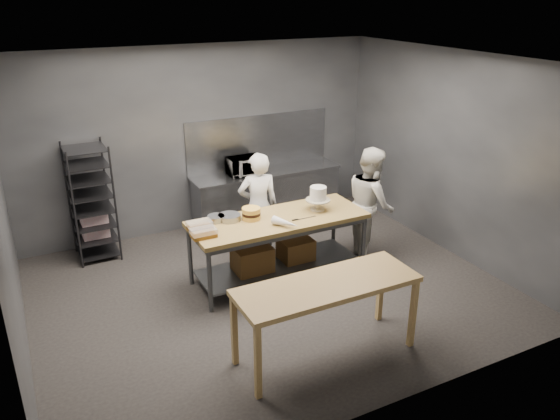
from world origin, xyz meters
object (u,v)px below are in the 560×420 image
object	(u,v)px
work_table	(275,241)
microwave	(244,166)
near_counter	(327,290)
chef_behind	(258,206)
chef_right	(371,203)
layer_cake	(251,214)
frosted_cake_stand	(318,196)
speed_rack	(92,203)

from	to	relation	value
work_table	microwave	size ratio (longest dim) A/B	4.43
near_counter	chef_behind	world-z (taller)	chef_behind
work_table	microwave	bearing A→B (deg)	79.00
chef_right	layer_cake	xyz separation A→B (m)	(-1.87, 0.10, 0.15)
chef_right	frosted_cake_stand	xyz separation A→B (m)	(-0.91, -0.02, 0.28)
work_table	speed_rack	xyz separation A→B (m)	(-2.09, 1.85, 0.28)
near_counter	chef_right	distance (m)	2.57
work_table	layer_cake	world-z (taller)	layer_cake
work_table	chef_right	world-z (taller)	chef_right
chef_behind	frosted_cake_stand	distance (m)	0.98
chef_right	microwave	size ratio (longest dim) A/B	3.13
speed_rack	chef_behind	world-z (taller)	speed_rack
chef_behind	near_counter	bearing A→B (deg)	93.72
near_counter	microwave	distance (m)	3.77
speed_rack	frosted_cake_stand	world-z (taller)	speed_rack
microwave	layer_cake	distance (m)	1.94
chef_right	microwave	distance (m)	2.27
frosted_cake_stand	layer_cake	xyz separation A→B (m)	(-0.96, 0.12, -0.13)
layer_cake	near_counter	bearing A→B (deg)	-88.99
microwave	chef_behind	bearing A→B (deg)	-103.90
work_table	speed_rack	bearing A→B (deg)	138.57
chef_right	microwave	bearing A→B (deg)	50.23
speed_rack	chef_right	bearing A→B (deg)	-26.66
near_counter	chef_right	world-z (taller)	chef_right
frosted_cake_stand	layer_cake	bearing A→B (deg)	172.85
speed_rack	microwave	bearing A→B (deg)	1.86
work_table	layer_cake	size ratio (longest dim) A/B	9.76
work_table	near_counter	bearing A→B (deg)	-98.65
chef_behind	layer_cake	bearing A→B (deg)	69.80
near_counter	microwave	world-z (taller)	microwave
speed_rack	chef_right	xyz separation A→B (m)	(3.66, -1.84, -0.01)
chef_right	near_counter	bearing A→B (deg)	152.67
speed_rack	chef_behind	distance (m)	2.45
work_table	chef_behind	distance (m)	0.77
speed_rack	work_table	bearing A→B (deg)	-41.43
work_table	microwave	distance (m)	2.02
speed_rack	frosted_cake_stand	bearing A→B (deg)	-34.10
chef_behind	layer_cake	world-z (taller)	chef_behind
microwave	speed_rack	bearing A→B (deg)	-178.14
chef_behind	chef_right	distance (m)	1.65
speed_rack	frosted_cake_stand	size ratio (longest dim) A/B	5.14
speed_rack	layer_cake	distance (m)	2.50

